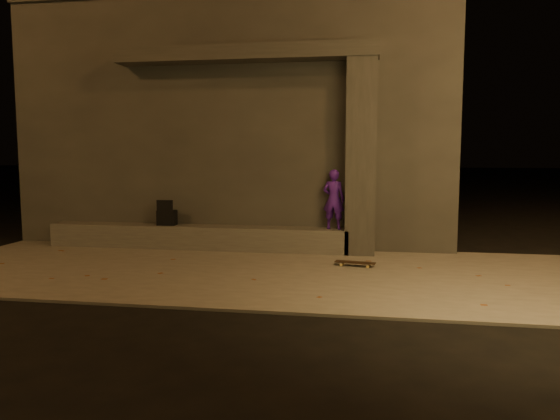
% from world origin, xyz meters
% --- Properties ---
extents(ground, '(120.00, 120.00, 0.00)m').
position_xyz_m(ground, '(0.00, 0.00, 0.00)').
color(ground, black).
rests_on(ground, ground).
extents(sidewalk, '(11.00, 4.40, 0.04)m').
position_xyz_m(sidewalk, '(0.00, 2.00, 0.02)').
color(sidewalk, '#615D55').
rests_on(sidewalk, ground).
extents(building, '(9.00, 5.10, 5.22)m').
position_xyz_m(building, '(-1.00, 6.49, 2.61)').
color(building, '#343230').
rests_on(building, ground).
extents(ledge, '(6.00, 0.55, 0.45)m').
position_xyz_m(ledge, '(-1.50, 3.75, 0.27)').
color(ledge, '#4C4945').
rests_on(ledge, sidewalk).
extents(column, '(0.55, 0.55, 3.60)m').
position_xyz_m(column, '(1.70, 3.75, 1.84)').
color(column, '#343230').
rests_on(column, sidewalk).
extents(canopy, '(5.00, 0.70, 0.28)m').
position_xyz_m(canopy, '(-0.50, 3.80, 3.78)').
color(canopy, '#343230').
rests_on(canopy, column).
extents(skateboarder, '(0.45, 0.34, 1.13)m').
position_xyz_m(skateboarder, '(1.20, 3.75, 1.06)').
color(skateboarder, '#431693').
rests_on(skateboarder, ledge).
extents(backpack, '(0.37, 0.25, 0.51)m').
position_xyz_m(backpack, '(-2.11, 3.75, 0.66)').
color(backpack, black).
rests_on(backpack, ledge).
extents(skateboard, '(0.69, 0.28, 0.07)m').
position_xyz_m(skateboard, '(1.66, 2.56, 0.10)').
color(skateboard, black).
rests_on(skateboard, sidewalk).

